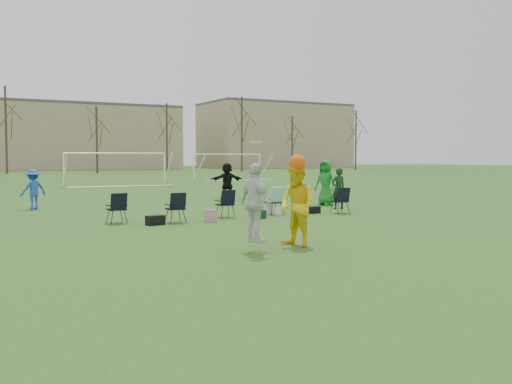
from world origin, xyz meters
TOP-DOWN VIEW (x-y plane):
  - ground at (0.00, 0.00)m, footprint 260.00×260.00m
  - fielder_blue at (-3.86, 14.78)m, footprint 1.18×0.88m
  - fielder_green_far at (7.68, 10.85)m, footprint 0.96×1.14m
  - fielder_black at (5.67, 16.63)m, footprint 1.76×0.83m
  - center_contest at (-0.16, 1.49)m, footprint 1.99×1.36m
  - sideline_setup at (2.37, 7.97)m, footprint 8.84×1.72m
  - goal_mid at (4.00, 32.00)m, footprint 7.40×0.63m
  - goal_right at (16.00, 38.00)m, footprint 7.35×1.14m
  - tree_line at (0.24, 69.85)m, footprint 110.28×3.28m
  - building_row at (6.73, 96.00)m, footprint 126.00×16.00m

SIDE VIEW (x-z plane):
  - ground at x=0.00m, z-range 0.00..0.00m
  - sideline_setup at x=2.37m, z-range -0.34..1.36m
  - fielder_blue at x=-3.86m, z-range 0.00..1.62m
  - fielder_black at x=5.67m, z-range 0.00..1.83m
  - fielder_green_far at x=7.68m, z-range 0.00..1.99m
  - center_contest at x=-0.16m, z-range -0.18..2.25m
  - goal_mid at x=4.00m, z-range 0.69..3.15m
  - goal_right at x=16.00m, z-range 0.69..3.15m
  - tree_line at x=0.24m, z-range -0.61..10.79m
  - building_row at x=6.73m, z-range -0.51..12.49m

